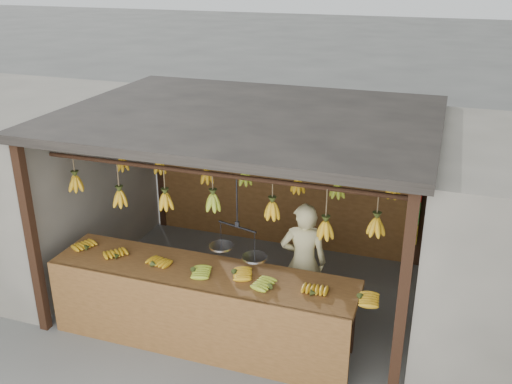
% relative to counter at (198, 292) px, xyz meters
% --- Properties ---
extents(ground, '(80.00, 80.00, 0.00)m').
position_rel_counter_xyz_m(ground, '(0.13, 1.23, -0.71)').
color(ground, '#5B5B57').
extents(stall, '(4.30, 3.30, 2.40)m').
position_rel_counter_xyz_m(stall, '(0.13, 1.56, 1.26)').
color(stall, black).
rests_on(stall, ground).
extents(neighbor_left, '(3.00, 3.00, 2.30)m').
position_rel_counter_xyz_m(neighbor_left, '(-3.47, 1.23, 0.44)').
color(neighbor_left, slate).
rests_on(neighbor_left, ground).
extents(counter, '(3.55, 0.78, 0.96)m').
position_rel_counter_xyz_m(counter, '(0.00, 0.00, 0.00)').
color(counter, brown).
rests_on(counter, ground).
extents(hanging_bananas, '(3.61, 2.22, 0.39)m').
position_rel_counter_xyz_m(hanging_bananas, '(0.13, 1.23, 0.90)').
color(hanging_bananas, '#C88F15').
rests_on(hanging_bananas, ground).
extents(balance_scale, '(0.68, 0.38, 0.87)m').
position_rel_counter_xyz_m(balance_scale, '(0.37, 0.23, 0.49)').
color(balance_scale, black).
rests_on(balance_scale, ground).
extents(vendor, '(0.61, 0.47, 1.50)m').
position_rel_counter_xyz_m(vendor, '(0.93, 0.92, 0.04)').
color(vendor, beige).
rests_on(vendor, ground).
extents(bag_bundles, '(0.08, 0.26, 1.24)m').
position_rel_counter_xyz_m(bag_bundles, '(2.07, 2.58, 0.31)').
color(bag_bundles, '#1426BF').
rests_on(bag_bundles, ground).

